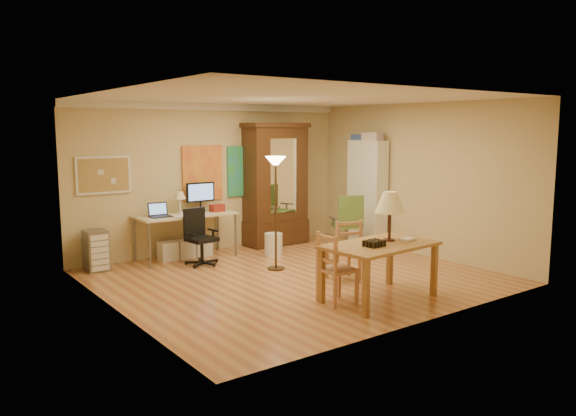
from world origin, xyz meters
TOP-DOWN VIEW (x-y plane):
  - floor at (0.00, 0.00)m, footprint 5.50×5.50m
  - crown_molding at (0.00, 2.46)m, footprint 5.50×0.08m
  - corkboard at (-2.05, 2.47)m, footprint 0.90×0.04m
  - art_panel_left at (-0.25, 2.47)m, footprint 0.80×0.04m
  - art_panel_right at (0.65, 2.47)m, footprint 0.75×0.04m
  - dining_table at (0.31, -1.54)m, footprint 1.57×1.01m
  - ladder_chair_back at (0.48, -0.58)m, footprint 0.52×0.51m
  - ladder_chair_left at (-0.35, -1.34)m, footprint 0.44×0.46m
  - torchiere_lamp at (0.04, 0.57)m, footprint 0.33×0.33m
  - computer_desk at (-0.75, 2.16)m, footprint 1.72×0.75m
  - office_chair_black at (-0.79, 1.56)m, footprint 0.58×0.58m
  - office_chair_green at (1.85, 0.87)m, footprint 0.65×0.65m
  - drawer_cart at (-2.31, 2.20)m, footprint 0.33×0.39m
  - armoire at (1.20, 2.24)m, footprint 1.28×0.61m
  - bookshelf at (2.55, 1.08)m, footprint 0.30×0.81m
  - wastebin at (0.57, 1.40)m, footprint 0.32×0.32m

SIDE VIEW (x-z plane):
  - floor at x=0.00m, z-range 0.00..0.00m
  - wastebin at x=0.57m, z-range 0.00..0.40m
  - office_chair_black at x=-0.79m, z-range -0.22..0.72m
  - office_chair_green at x=1.85m, z-range -0.25..0.82m
  - drawer_cart at x=-2.31m, z-range 0.00..0.65m
  - ladder_chair_left at x=-0.35m, z-range -0.03..0.90m
  - ladder_chair_back at x=0.48m, z-range -0.03..0.90m
  - computer_desk at x=-0.75m, z-range -0.17..1.13m
  - dining_table at x=0.31m, z-range 0.19..1.60m
  - bookshelf at x=2.55m, z-range 0.00..2.03m
  - armoire at x=1.20m, z-range -0.15..2.21m
  - art_panel_left at x=-0.25m, z-range 0.95..1.95m
  - art_panel_right at x=0.65m, z-range 0.98..1.92m
  - torchiere_lamp at x=0.04m, z-range 0.55..2.37m
  - corkboard at x=-2.05m, z-range 1.19..1.81m
  - crown_molding at x=0.00m, z-range 2.58..2.70m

